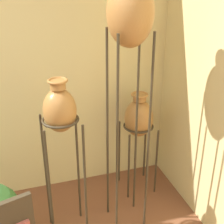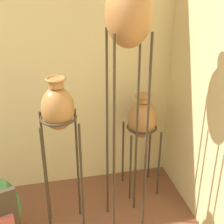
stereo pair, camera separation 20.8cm
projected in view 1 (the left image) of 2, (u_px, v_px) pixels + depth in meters
name	position (u px, v px, depth m)	size (l,w,h in m)	color
vase_stand_tall	(130.00, 18.00, 2.18)	(0.34, 0.34, 2.18)	#382D1E
vase_stand_medium	(60.00, 115.00, 2.33)	(0.30, 0.30, 1.42)	#382D1E
vase_stand_short	(139.00, 119.00, 3.05)	(0.32, 0.32, 1.07)	#382D1E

